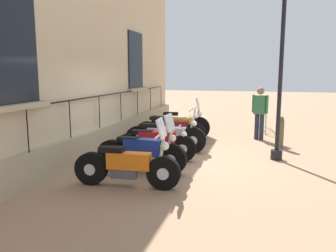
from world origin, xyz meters
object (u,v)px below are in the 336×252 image
object	(u,v)px
motorcycle_silver	(165,137)
crowd_barrier	(261,115)
motorcycle_yellow	(180,125)
bollard	(280,132)
pedestrian_standing	(260,110)
motorcycle_red	(156,144)
motorcycle_blue	(142,152)
motorcycle_orange	(128,166)
motorcycle_maroon	(171,129)
lamppost	(284,2)

from	to	relation	value
motorcycle_silver	crowd_barrier	bearing A→B (deg)	60.44
motorcycle_silver	motorcycle_yellow	world-z (taller)	motorcycle_yellow
motorcycle_silver	bollard	world-z (taller)	motorcycle_silver
motorcycle_silver	pedestrian_standing	world-z (taller)	pedestrian_standing
motorcycle_red	motorcycle_silver	distance (m)	0.89
motorcycle_blue	motorcycle_red	bearing A→B (deg)	89.45
motorcycle_yellow	crowd_barrier	size ratio (longest dim) A/B	0.92
motorcycle_red	pedestrian_standing	world-z (taller)	pedestrian_standing
motorcycle_yellow	pedestrian_standing	size ratio (longest dim) A/B	1.19
motorcycle_orange	motorcycle_yellow	size ratio (longest dim) A/B	1.04
motorcycle_maroon	motorcycle_yellow	world-z (taller)	motorcycle_yellow
motorcycle_maroon	bollard	world-z (taller)	motorcycle_maroon
motorcycle_orange	motorcycle_red	bearing A→B (deg)	92.18
motorcycle_yellow	motorcycle_orange	bearing A→B (deg)	-88.27
motorcycle_yellow	motorcycle_red	bearing A→B (deg)	-88.57
lamppost	bollard	bearing A→B (deg)	83.95
crowd_barrier	bollard	distance (m)	3.16
crowd_barrier	pedestrian_standing	world-z (taller)	pedestrian_standing
motorcycle_blue	motorcycle_maroon	world-z (taller)	motorcycle_blue
crowd_barrier	bollard	xyz separation A→B (m)	(0.52, -3.12, -0.10)
motorcycle_red	lamppost	size ratio (longest dim) A/B	0.40
motorcycle_maroon	motorcycle_orange	bearing A→B (deg)	-86.88
crowd_barrier	motorcycle_red	bearing A→B (deg)	-115.21
motorcycle_blue	motorcycle_yellow	world-z (taller)	motorcycle_yellow
motorcycle_blue	crowd_barrier	size ratio (longest dim) A/B	0.95
motorcycle_yellow	motorcycle_blue	bearing A→B (deg)	-89.07
motorcycle_silver	bollard	distance (m)	3.30
motorcycle_yellow	lamppost	distance (m)	4.91
pedestrian_standing	bollard	bearing A→B (deg)	-62.51
pedestrian_standing	motorcycle_silver	bearing A→B (deg)	-135.06
motorcycle_maroon	pedestrian_standing	size ratio (longest dim) A/B	1.28
motorcycle_silver	pedestrian_standing	bearing A→B (deg)	44.94
motorcycle_red	bollard	bearing A→B (deg)	36.08
motorcycle_orange	motorcycle_blue	distance (m)	1.02
lamppost	pedestrian_standing	size ratio (longest dim) A/B	2.98
motorcycle_orange	motorcycle_silver	bearing A→B (deg)	91.66
motorcycle_blue	motorcycle_silver	xyz separation A→B (m)	(0.00, 1.88, -0.00)
bollard	pedestrian_standing	size ratio (longest dim) A/B	0.55
bollard	motorcycle_maroon	bearing A→B (deg)	-175.71
motorcycle_maroon	lamppost	size ratio (longest dim) A/B	0.43
motorcycle_silver	bollard	bearing A→B (deg)	23.41
motorcycle_blue	motorcycle_silver	size ratio (longest dim) A/B	0.93
motorcycle_blue	pedestrian_standing	size ratio (longest dim) A/B	1.23
motorcycle_silver	motorcycle_maroon	world-z (taller)	motorcycle_maroon
motorcycle_red	crowd_barrier	distance (m)	5.88
motorcycle_yellow	lamppost	world-z (taller)	lamppost
motorcycle_orange	motorcycle_maroon	distance (m)	3.97
motorcycle_blue	motorcycle_silver	bearing A→B (deg)	89.94
motorcycle_orange	bollard	world-z (taller)	motorcycle_orange
motorcycle_red	motorcycle_maroon	bearing A→B (deg)	94.08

